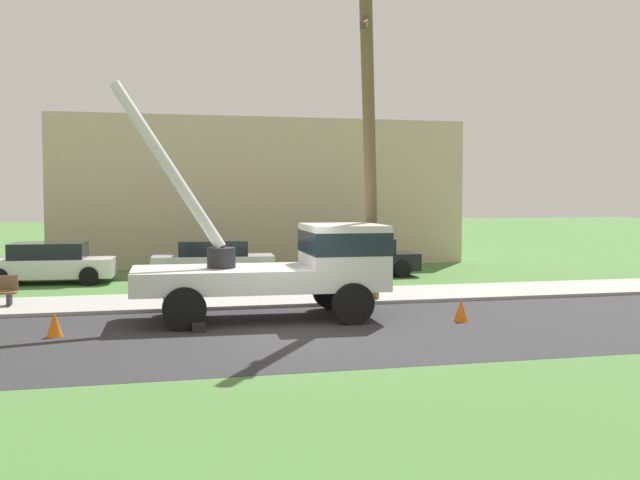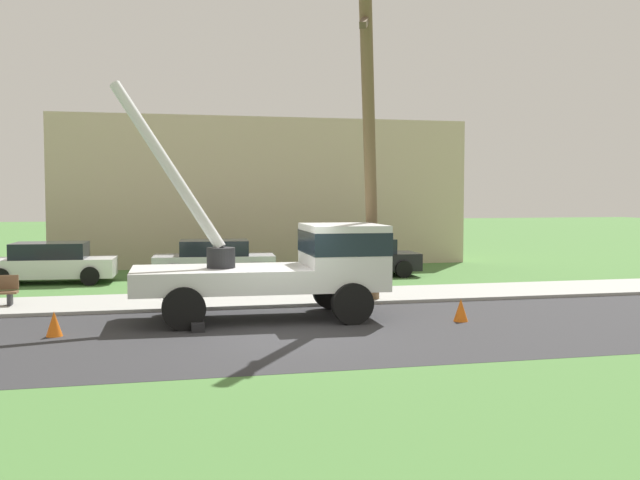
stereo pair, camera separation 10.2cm
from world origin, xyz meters
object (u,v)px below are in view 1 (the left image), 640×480
Objects in this scene: traffic_cone_behind at (55,324)px; parked_sedan_white at (49,263)px; leaning_utility_pole at (370,147)px; parked_sedan_black at (359,257)px; traffic_cone_ahead at (461,310)px; utility_truck at (293,262)px; traffic_cone_curbside at (358,297)px; parked_sedan_silver at (213,259)px.

parked_sedan_white reaches higher than traffic_cone_behind.
parked_sedan_black is (2.14, 8.14, -3.64)m from leaning_utility_pole.
traffic_cone_ahead is at bearing -1.66° from traffic_cone_behind.
utility_truck is 12.06× the size of traffic_cone_curbside.
traffic_cone_ahead is 11.74m from parked_sedan_silver.
parked_sedan_white and parked_sedan_black have the same top height.
traffic_cone_ahead is 10.24m from parked_sedan_black.
traffic_cone_curbside is 11.83m from parked_sedan_white.
traffic_cone_curbside is 7.72m from parked_sedan_black.
traffic_cone_behind is 14.03m from parked_sedan_black.
parked_sedan_black reaches higher than traffic_cone_curbside.
leaning_utility_pole is 1.88× the size of parked_sedan_silver.
traffic_cone_behind is (-7.75, -1.80, -4.07)m from leaning_utility_pole.
traffic_cone_curbside is 0.12× the size of parked_sedan_black.
leaning_utility_pole is 1.90× the size of parked_sedan_black.
utility_truck is 4.33m from traffic_cone_ahead.
parked_sedan_white is (-1.30, 10.25, 0.43)m from traffic_cone_behind.
leaning_utility_pole is 9.84m from parked_sedan_silver.
traffic_cone_behind is 1.00× the size of traffic_cone_curbside.
traffic_cone_ahead is at bearing -50.54° from leaning_utility_pole.
utility_truck is 0.79× the size of leaning_utility_pole.
traffic_cone_ahead is 1.00× the size of traffic_cone_curbside.
leaning_utility_pole is at bearing -84.53° from traffic_cone_curbside.
parked_sedan_black is at bearing 87.58° from traffic_cone_ahead.
parked_sedan_silver is at bearing 97.18° from utility_truck.
traffic_cone_behind is at bearing -161.58° from traffic_cone_curbside.
traffic_cone_behind is 11.23m from parked_sedan_silver.
utility_truck is at bearing -82.82° from parked_sedan_silver.
parked_sedan_black is at bearing 45.15° from traffic_cone_behind.
parked_sedan_black is at bearing -1.56° from parked_sedan_white.
parked_sedan_black reaches higher than traffic_cone_ahead.
leaning_utility_pole is at bearing 13.10° from traffic_cone_behind.
traffic_cone_curbside is at bearing -40.60° from parked_sedan_white.
parked_sedan_white is (-9.05, 8.44, -3.64)m from leaning_utility_pole.
parked_sedan_silver is (-1.15, 9.11, -0.70)m from utility_truck.
traffic_cone_ahead is at bearing -92.42° from parked_sedan_black.
leaning_utility_pole is 1.88× the size of parked_sedan_white.
traffic_cone_ahead is at bearing -20.82° from utility_truck.
leaning_utility_pole is at bearing -43.03° from parked_sedan_white.
traffic_cone_ahead is at bearing -57.81° from traffic_cone_curbside.
parked_sedan_white is at bearing -179.31° from parked_sedan_silver.
utility_truck is 5.80m from traffic_cone_behind.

